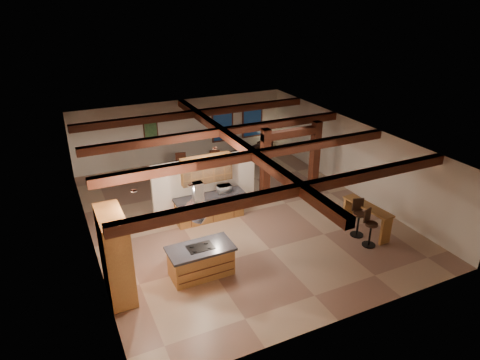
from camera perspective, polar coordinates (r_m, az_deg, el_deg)
The scene contains 22 objects.
ground at distance 15.57m, azimuth -0.43°, elevation -4.61°, with size 12.00×12.00×0.00m, color tan.
room_walls at distance 14.79m, azimuth -0.45°, elevation 1.43°, with size 12.00×12.00×12.00m.
ceiling_beams at distance 14.44m, azimuth -0.46°, elevation 5.02°, with size 10.00×12.00×0.28m.
timber_posts at distance 16.32m, azimuth 6.81°, elevation 3.45°, with size 2.50×0.30×2.90m.
partition_wall at distance 15.14m, azimuth -4.67°, elevation -0.91°, with size 3.80×0.18×2.20m, color white.
pantry_cabinet at distance 11.70m, azimuth -16.25°, elevation -9.60°, with size 0.67×1.60×2.40m.
back_counter at distance 15.10m, azimuth -4.06°, elevation -3.62°, with size 2.50×0.66×0.94m.
upper_display_cabinet at distance 14.68m, azimuth -4.51°, elevation 1.46°, with size 1.80×0.36×0.95m.
range_hood at distance 11.67m, azimuth -5.47°, elevation -5.34°, with size 1.10×1.10×1.40m.
back_windows at distance 21.07m, azimuth -0.32°, elevation 7.69°, with size 2.70×0.07×1.70m.
framed_art at distance 19.67m, azimuth -11.83°, elevation 6.56°, with size 0.65×0.05×0.85m.
recessed_cans at distance 11.87m, azimuth -7.66°, elevation 0.95°, with size 3.16×2.46×0.03m.
kitchen_island at distance 12.37m, azimuth -5.23°, elevation -10.65°, with size 1.86×1.01×0.92m.
dining_table at distance 17.96m, azimuth -5.36°, elevation 0.55°, with size 1.84×1.03×0.65m, color #422310.
sofa at distance 20.82m, azimuth 1.62°, elevation 4.03°, with size 2.14×0.84×0.63m, color black.
microwave at distance 15.01m, azimuth -2.11°, elevation -1.18°, with size 0.48×0.33×0.27m, color silver.
bar_counter at distance 14.82m, azimuth 16.55°, elevation -4.41°, with size 0.64×1.91×0.98m.
side_table at distance 21.68m, azimuth 3.64°, elevation 4.71°, with size 0.43×0.43×0.54m, color #421710.
table_lamp at distance 21.52m, azimuth 3.68°, elevation 5.99°, with size 0.29×0.29×0.34m.
bar_stool_a at distance 14.13m, azimuth 16.90°, elevation -6.12°, with size 0.45×0.47×1.23m.
bar_stool_b at distance 14.58m, azimuth 15.48°, elevation -4.84°, with size 0.46×0.48×1.27m.
dining_chairs at distance 17.84m, azimuth -5.40°, elevation 1.45°, with size 2.27×2.27×1.24m.
Camera 1 is at (-5.71, -12.37, 7.54)m, focal length 32.00 mm.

